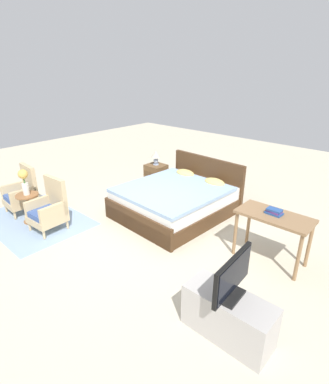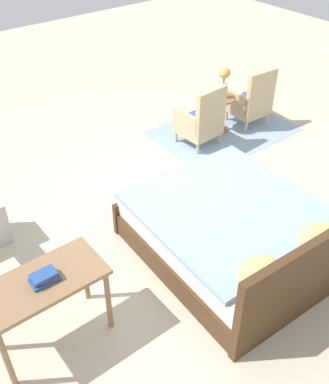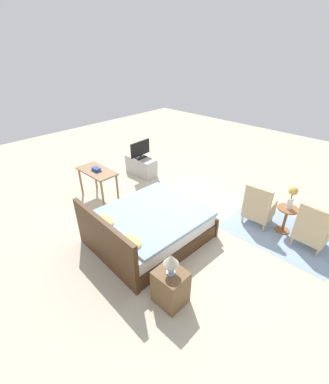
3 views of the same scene
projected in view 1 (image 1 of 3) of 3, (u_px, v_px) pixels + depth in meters
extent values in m
plane|color=beige|center=(145.00, 232.00, 5.28)|extent=(16.00, 16.00, 0.00)
cube|color=#8EA8C6|center=(36.00, 220.00, 5.69)|extent=(2.10, 1.50, 0.01)
cube|color=#472D19|center=(175.00, 208.00, 5.87)|extent=(1.82, 2.14, 0.28)
cube|color=white|center=(175.00, 196.00, 5.77)|extent=(1.75, 2.05, 0.24)
cube|color=#93B2D6|center=(172.00, 190.00, 5.66)|extent=(1.79, 1.89, 0.06)
cube|color=#472D19|center=(207.00, 179.00, 6.38)|extent=(1.76, 0.16, 0.96)
cube|color=#472D19|center=(136.00, 222.00, 5.20)|extent=(1.76, 0.14, 0.40)
ellipsoid|color=#DBC670|center=(185.00, 173.00, 6.42)|extent=(0.45, 0.30, 0.14)
ellipsoid|color=#DBC670|center=(215.00, 182.00, 5.91)|extent=(0.45, 0.30, 0.14)
cylinder|color=#CCB284|center=(6.00, 208.00, 5.98)|extent=(0.04, 0.04, 0.16)
cylinder|color=#CCB284|center=(15.00, 215.00, 5.68)|extent=(0.04, 0.04, 0.16)
cylinder|color=#CCB284|center=(29.00, 201.00, 6.28)|extent=(0.04, 0.04, 0.16)
cylinder|color=#CCB284|center=(39.00, 208.00, 5.98)|extent=(0.04, 0.04, 0.16)
cube|color=#CCB284|center=(21.00, 202.00, 5.93)|extent=(0.57, 0.57, 0.12)
cube|color=#3D5693|center=(20.00, 196.00, 5.89)|extent=(0.52, 0.52, 0.10)
cube|color=#CCB284|center=(29.00, 181.00, 5.93)|extent=(0.54, 0.11, 0.64)
cube|color=#CCB284|center=(15.00, 189.00, 6.01)|extent=(0.09, 0.52, 0.26)
cube|color=#CCB284|center=(24.00, 196.00, 5.70)|extent=(0.09, 0.52, 0.26)
cylinder|color=#CCB284|center=(30.00, 226.00, 5.29)|extent=(0.04, 0.04, 0.16)
cylinder|color=#CCB284|center=(44.00, 235.00, 5.03)|extent=(0.04, 0.04, 0.16)
cylinder|color=#CCB284|center=(53.00, 217.00, 5.62)|extent=(0.04, 0.04, 0.16)
cylinder|color=#CCB284|center=(67.00, 224.00, 5.36)|extent=(0.04, 0.04, 0.16)
cube|color=#CCB284|center=(48.00, 218.00, 5.27)|extent=(0.57, 0.57, 0.12)
cube|color=#3D5693|center=(47.00, 213.00, 5.23)|extent=(0.53, 0.53, 0.10)
cube|color=#CCB284|center=(56.00, 195.00, 5.29)|extent=(0.54, 0.11, 0.64)
cube|color=#CCB284|center=(39.00, 205.00, 5.33)|extent=(0.10, 0.52, 0.26)
cube|color=#CCB284|center=(54.00, 212.00, 5.06)|extent=(0.10, 0.52, 0.26)
cylinder|color=#936038|center=(32.00, 221.00, 5.64)|extent=(0.28, 0.28, 0.03)
cylinder|color=#936038|center=(29.00, 208.00, 5.54)|extent=(0.06, 0.06, 0.50)
cylinder|color=#936038|center=(27.00, 195.00, 5.43)|extent=(0.40, 0.40, 0.02)
cylinder|color=silver|center=(26.00, 189.00, 5.39)|extent=(0.11, 0.11, 0.22)
cylinder|color=#477538|center=(24.00, 181.00, 5.32)|extent=(0.02, 0.02, 0.10)
sphere|color=#E0B251|center=(23.00, 174.00, 5.28)|extent=(0.17, 0.17, 0.17)
cube|color=brown|center=(156.00, 176.00, 7.11)|extent=(0.44, 0.40, 0.58)
cube|color=brown|center=(150.00, 174.00, 6.93)|extent=(0.37, 0.01, 0.09)
cylinder|color=#9EADC6|center=(156.00, 164.00, 7.00)|extent=(0.13, 0.13, 0.02)
ellipsoid|color=#9EADC6|center=(156.00, 161.00, 6.96)|extent=(0.11, 0.11, 0.16)
cone|color=beige|center=(156.00, 154.00, 6.90)|extent=(0.22, 0.22, 0.15)
cube|color=#B7B2AD|center=(228.00, 316.00, 3.16)|extent=(0.96, 0.40, 0.52)
cube|color=black|center=(230.00, 296.00, 3.06)|extent=(0.22, 0.33, 0.03)
cylinder|color=black|center=(231.00, 292.00, 3.04)|extent=(0.04, 0.04, 0.05)
cube|color=black|center=(233.00, 274.00, 2.95)|extent=(0.09, 0.70, 0.41)
cube|color=black|center=(235.00, 275.00, 2.94)|extent=(0.05, 0.65, 0.37)
cylinder|color=#8E6B47|center=(235.00, 233.00, 4.54)|extent=(0.05, 0.05, 0.72)
cylinder|color=#8E6B47|center=(298.00, 258.00, 3.95)|extent=(0.05, 0.05, 0.72)
cylinder|color=#8E6B47|center=(249.00, 224.00, 4.82)|extent=(0.05, 0.05, 0.72)
cylinder|color=#8E6B47|center=(309.00, 245.00, 4.24)|extent=(0.05, 0.05, 0.72)
cube|color=#8E6B47|center=(275.00, 216.00, 4.24)|extent=(1.04, 0.52, 0.04)
cube|color=#284C8E|center=(274.00, 213.00, 4.26)|extent=(0.24, 0.16, 0.03)
cube|color=#66387A|center=(274.00, 211.00, 4.25)|extent=(0.20, 0.16, 0.03)
cube|color=#284C8E|center=(274.00, 210.00, 4.24)|extent=(0.20, 0.13, 0.03)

